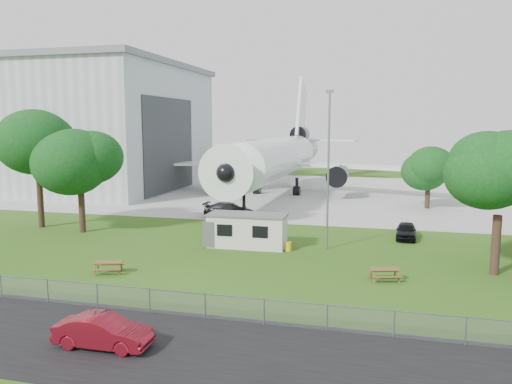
% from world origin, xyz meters
% --- Properties ---
extents(ground, '(160.00, 160.00, 0.00)m').
position_xyz_m(ground, '(0.00, 0.00, 0.00)').
color(ground, '#3E671E').
extents(asphalt_strip, '(120.00, 8.00, 0.02)m').
position_xyz_m(asphalt_strip, '(0.00, -13.00, 0.01)').
color(asphalt_strip, black).
rests_on(asphalt_strip, ground).
extents(concrete_apron, '(120.00, 46.00, 0.03)m').
position_xyz_m(concrete_apron, '(0.00, 38.00, 0.01)').
color(concrete_apron, '#B7B7B2').
rests_on(concrete_apron, ground).
extents(hangar, '(43.00, 31.00, 18.55)m').
position_xyz_m(hangar, '(-37.97, 36.00, 9.41)').
color(hangar, '#B2B7BC').
rests_on(hangar, ground).
extents(airliner, '(46.36, 47.73, 17.69)m').
position_xyz_m(airliner, '(-2.00, 35.86, 5.27)').
color(airliner, white).
rests_on(airliner, ground).
extents(site_cabin, '(6.78, 2.86, 2.62)m').
position_xyz_m(site_cabin, '(2.06, 5.33, 1.31)').
color(site_cabin, beige).
rests_on(site_cabin, ground).
extents(picnic_west, '(2.17, 1.98, 0.76)m').
position_xyz_m(picnic_west, '(-4.73, -3.87, 0.00)').
color(picnic_west, brown).
rests_on(picnic_west, ground).
extents(picnic_east, '(2.14, 1.93, 0.76)m').
position_xyz_m(picnic_east, '(12.57, -0.94, 0.00)').
color(picnic_east, brown).
rests_on(picnic_east, ground).
extents(fence, '(58.00, 0.04, 1.30)m').
position_xyz_m(fence, '(0.00, -9.50, 0.00)').
color(fence, gray).
rests_on(fence, ground).
extents(lamp_mast, '(0.16, 0.16, 12.00)m').
position_xyz_m(lamp_mast, '(8.20, 6.20, 6.00)').
color(lamp_mast, slate).
rests_on(lamp_mast, ground).
extents(tree_west_big, '(7.26, 7.26, 11.40)m').
position_xyz_m(tree_west_big, '(-18.73, 7.78, 7.75)').
color(tree_west_big, '#382619').
rests_on(tree_west_big, ground).
extents(tree_west_small, '(7.21, 7.21, 9.85)m').
position_xyz_m(tree_west_small, '(-13.71, 6.82, 6.23)').
color(tree_west_small, '#382619').
rests_on(tree_west_small, ground).
extents(tree_east_front, '(6.21, 6.21, 9.74)m').
position_xyz_m(tree_east_front, '(19.39, 2.20, 6.61)').
color(tree_east_front, '#382619').
rests_on(tree_east_front, ground).
extents(tree_far_apron, '(6.03, 6.03, 7.63)m').
position_xyz_m(tree_far_apron, '(17.20, 28.02, 4.60)').
color(tree_far_apron, '#382619').
rests_on(tree_far_apron, ground).
extents(car_centre_sedan, '(4.27, 1.58, 1.40)m').
position_xyz_m(car_centre_sedan, '(0.88, -13.62, 0.70)').
color(car_centre_sedan, maroon).
rests_on(car_centre_sedan, ground).
extents(car_ne_hatch, '(1.80, 4.06, 1.36)m').
position_xyz_m(car_ne_hatch, '(14.27, 11.29, 0.68)').
color(car_ne_hatch, black).
rests_on(car_ne_hatch, ground).
extents(car_apron_van, '(5.44, 2.44, 1.55)m').
position_xyz_m(car_apron_van, '(-3.07, 16.81, 0.77)').
color(car_apron_van, black).
rests_on(car_apron_van, ground).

